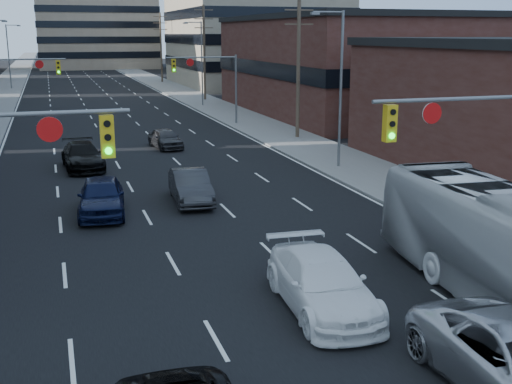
{
  "coord_description": "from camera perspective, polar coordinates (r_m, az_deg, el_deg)",
  "views": [
    {
      "loc": [
        -5.45,
        -8.79,
        7.73
      ],
      "look_at": [
        1.38,
        12.5,
        2.2
      ],
      "focal_mm": 45.0,
      "sensor_mm": 36.0,
      "label": 1
    }
  ],
  "objects": [
    {
      "name": "road_surface",
      "position": [
        139.11,
        -15.78,
        10.2
      ],
      "size": [
        18.0,
        300.0,
        0.02
      ],
      "primitive_type": "cube",
      "color": "black",
      "rests_on": "ground"
    },
    {
      "name": "sidewalk_left",
      "position": [
        139.13,
        -20.58,
        9.87
      ],
      "size": [
        5.0,
        300.0,
        0.15
      ],
      "primitive_type": "cube",
      "color": "slate",
      "rests_on": "ground"
    },
    {
      "name": "sidewalk_right",
      "position": [
        140.03,
        -11.0,
        10.51
      ],
      "size": [
        5.0,
        300.0,
        0.15
      ],
      "primitive_type": "cube",
      "color": "slate",
      "rests_on": "ground"
    },
    {
      "name": "storefront_right_mid",
      "position": [
        65.83,
        8.97,
        10.91
      ],
      "size": [
        20.0,
        30.0,
        9.0
      ],
      "primitive_type": "cube",
      "color": "#472119",
      "rests_on": "ground"
    },
    {
      "name": "office_right_far",
      "position": [
        101.47,
        -0.34,
        13.48
      ],
      "size": [
        22.0,
        28.0,
        14.0
      ],
      "primitive_type": "cube",
      "color": "gray",
      "rests_on": "ground"
    },
    {
      "name": "bg_block_right",
      "position": [
        143.76,
        -2.77,
        13.18
      ],
      "size": [
        22.0,
        22.0,
        12.0
      ],
      "primitive_type": "cube",
      "color": "gray",
      "rests_on": "ground"
    },
    {
      "name": "signal_near_right",
      "position": [
        21.44,
        19.55,
        3.96
      ],
      "size": [
        6.59,
        0.33,
        6.0
      ],
      "color": "slate",
      "rests_on": "ground"
    },
    {
      "name": "signal_far_left",
      "position": [
        53.94,
        -20.41,
        9.39
      ],
      "size": [
        6.09,
        0.33,
        6.0
      ],
      "color": "slate",
      "rests_on": "ground"
    },
    {
      "name": "signal_far_right",
      "position": [
        55.47,
        -4.13,
        10.31
      ],
      "size": [
        6.09,
        0.33,
        6.0
      ],
      "color": "slate",
      "rests_on": "ground"
    },
    {
      "name": "utility_pole_block",
      "position": [
        48.18,
        3.79,
        11.54
      ],
      "size": [
        2.2,
        0.28,
        11.0
      ],
      "color": "#4C3D2D",
      "rests_on": "ground"
    },
    {
      "name": "utility_pole_midblock",
      "position": [
        76.87,
        -4.62,
        12.39
      ],
      "size": [
        2.2,
        0.28,
        11.0
      ],
      "color": "#4C3D2D",
      "rests_on": "ground"
    },
    {
      "name": "utility_pole_distant",
      "position": [
        106.28,
        -8.44,
        12.69
      ],
      "size": [
        2.2,
        0.28,
        11.0
      ],
      "color": "#4C3D2D",
      "rests_on": "ground"
    },
    {
      "name": "streetlight_left_far",
      "position": [
        98.94,
        -21.06,
        11.44
      ],
      "size": [
        2.03,
        0.22,
        9.0
      ],
      "color": "slate",
      "rests_on": "ground"
    },
    {
      "name": "streetlight_right_near",
      "position": [
        37.39,
        7.34,
        9.68
      ],
      "size": [
        2.03,
        0.22,
        9.0
      ],
      "color": "slate",
      "rests_on": "ground"
    },
    {
      "name": "streetlight_right_far",
      "position": [
        70.63,
        -4.97,
        11.67
      ],
      "size": [
        2.03,
        0.22,
        9.0
      ],
      "color": "slate",
      "rests_on": "ground"
    },
    {
      "name": "white_van",
      "position": [
        18.63,
        5.88,
        -8.05
      ],
      "size": [
        2.54,
        5.57,
        1.58
      ],
      "primitive_type": "imported",
      "rotation": [
        0.0,
        0.0,
        -0.06
      ],
      "color": "white",
      "rests_on": "ground"
    },
    {
      "name": "sedan_blue",
      "position": [
        28.81,
        -13.59,
        -0.37
      ],
      "size": [
        2.41,
        5.0,
        1.65
      ],
      "primitive_type": "imported",
      "rotation": [
        0.0,
        0.0,
        -0.1
      ],
      "color": "black",
      "rests_on": "ground"
    },
    {
      "name": "sedan_grey_center",
      "position": [
        30.23,
        -5.84,
        0.49
      ],
      "size": [
        1.89,
        4.7,
        1.52
      ],
      "primitive_type": "imported",
      "rotation": [
        0.0,
        0.0,
        -0.06
      ],
      "color": "#2C2C2E",
      "rests_on": "ground"
    },
    {
      "name": "sedan_black_far",
      "position": [
        38.95,
        -15.16,
        3.11
      ],
      "size": [
        2.45,
        5.39,
        1.53
      ],
      "primitive_type": "imported",
      "rotation": [
        0.0,
        0.0,
        0.06
      ],
      "color": "black",
      "rests_on": "ground"
    },
    {
      "name": "sedan_grey_right",
      "position": [
        44.94,
        -8.06,
        4.74
      ],
      "size": [
        2.16,
        4.22,
        1.38
      ],
      "primitive_type": "imported",
      "rotation": [
        0.0,
        0.0,
        0.14
      ],
      "color": "#2D2D30",
      "rests_on": "ground"
    }
  ]
}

